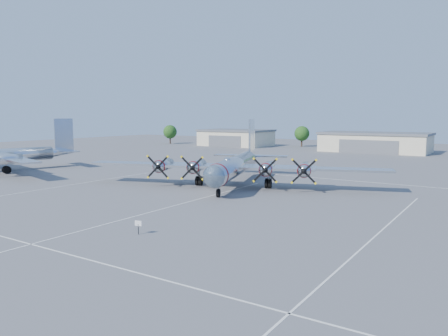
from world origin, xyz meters
The scene contains 9 objects.
ground centered at (0.00, 0.00, 0.00)m, with size 260.00×260.00×0.00m, color #4E4E50.
parking_lines centered at (0.00, -1.75, 0.01)m, with size 60.00×50.08×0.01m.
hangar_west centered at (-45.00, 81.96, 2.71)m, with size 22.60×14.60×5.40m.
hangar_center centered at (0.00, 81.96, 2.71)m, with size 28.60×14.60×5.40m.
tree_far_west centered at (-70.00, 78.00, 4.22)m, with size 4.80×4.80×6.64m.
tree_west centered at (-25.00, 90.00, 4.22)m, with size 4.80×4.80×6.64m.
main_bomber_b29 centered at (-1.98, 11.86, 0.00)m, with size 42.59×29.13×9.42m, color silver, non-canonical shape.
bomber_west centered at (-45.34, 3.17, 0.00)m, with size 35.67×25.25×9.42m, color silver, non-canonical shape.
info_placard centered at (5.02, -15.32, 0.84)m, with size 0.62×0.21×1.20m.
Camera 1 is at (30.76, -41.53, 10.03)m, focal length 35.00 mm.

